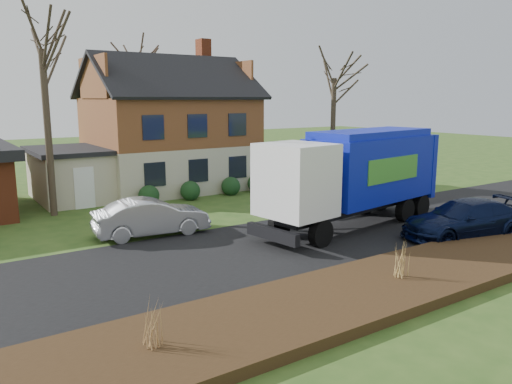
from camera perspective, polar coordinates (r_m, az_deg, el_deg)
ground at (r=19.02m, az=2.41°, el=-6.17°), size 120.00×120.00×0.00m
road at (r=19.01m, az=2.41°, el=-6.14°), size 80.00×7.00×0.02m
mulch_verge at (r=15.26m, az=14.46°, el=-10.23°), size 80.00×3.50×0.30m
main_house at (r=31.13m, az=-10.69°, el=7.76°), size 12.95×8.95×9.26m
garbage_truck at (r=21.87m, az=11.38°, el=2.26°), size 9.94×3.98×4.14m
silver_sedan at (r=20.69m, az=-11.88°, el=-2.83°), size 4.73×2.07×1.51m
navy_wagon at (r=21.55m, az=22.73°, el=-2.89°), size 5.61×3.31×1.52m
tree_front_west at (r=25.37m, az=-23.50°, el=17.30°), size 3.60×3.60×10.69m
tree_front_east at (r=31.83m, az=9.00°, el=14.69°), size 3.46×3.46×9.61m
tree_back at (r=38.73m, az=-13.52°, el=16.70°), size 3.70×3.70×11.72m
grass_clump_west at (r=11.12m, az=-11.56°, el=-14.61°), size 0.37×0.31×0.99m
grass_clump_mid at (r=15.39m, az=16.32°, el=-7.42°), size 0.39×0.32×1.08m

